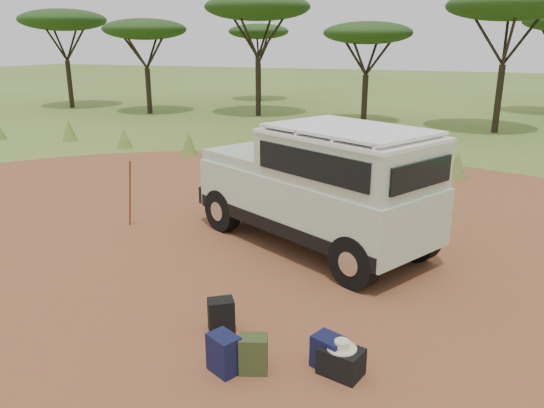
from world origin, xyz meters
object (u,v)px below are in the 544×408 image
at_px(walking_staff, 130,194).
at_px(hard_case, 341,361).
at_px(backpack_navy, 224,354).
at_px(backpack_olive, 253,354).
at_px(duffel_navy, 329,352).
at_px(backpack_black, 221,316).
at_px(safari_vehicle, 319,189).

height_order(walking_staff, hard_case, walking_staff).
xyz_separation_m(backpack_navy, backpack_olive, (0.33, 0.14, -0.01)).
distance_m(walking_staff, duffel_navy, 6.46).
height_order(backpack_black, backpack_navy, backpack_navy).
bearing_deg(walking_staff, safari_vehicle, -55.78).
distance_m(backpack_black, duffel_navy, 1.65).
bearing_deg(backpack_black, backpack_navy, -96.25).
height_order(safari_vehicle, backpack_olive, safari_vehicle).
bearing_deg(backpack_olive, safari_vehicle, 76.37).
relative_size(duffel_navy, hard_case, 0.86).
xyz_separation_m(safari_vehicle, walking_staff, (-4.10, -0.42, -0.43)).
height_order(walking_staff, backpack_olive, walking_staff).
bearing_deg(walking_staff, duffel_navy, -93.89).
distance_m(backpack_navy, hard_case, 1.42).
relative_size(backpack_black, hard_case, 0.96).
bearing_deg(duffel_navy, walking_staff, 168.77).
distance_m(safari_vehicle, backpack_black, 3.71).
relative_size(safari_vehicle, backpack_olive, 11.10).
bearing_deg(hard_case, safari_vehicle, 124.67).
xyz_separation_m(backpack_black, backpack_navy, (0.47, -0.84, 0.01)).
distance_m(backpack_navy, duffel_navy, 1.28).
xyz_separation_m(backpack_olive, hard_case, (1.00, 0.35, -0.06)).
height_order(backpack_navy, hard_case, backpack_navy).
bearing_deg(duffel_navy, backpack_olive, -131.95).
bearing_deg(backpack_black, safari_vehicle, 49.89).
height_order(safari_vehicle, walking_staff, safari_vehicle).
bearing_deg(backpack_navy, walking_staff, 162.67).
height_order(backpack_navy, duffel_navy, backpack_navy).
xyz_separation_m(backpack_navy, duffel_navy, (1.16, 0.56, -0.03)).
distance_m(safari_vehicle, backpack_olive, 4.41).
relative_size(backpack_navy, backpack_olive, 1.04).
height_order(safari_vehicle, backpack_black, safari_vehicle).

